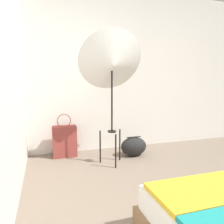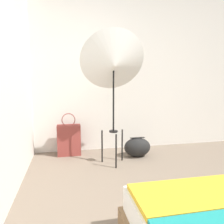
# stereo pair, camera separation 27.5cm
# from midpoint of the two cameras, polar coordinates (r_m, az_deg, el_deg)

# --- Properties ---
(wall_back) EXTENTS (8.00, 0.05, 2.60)m
(wall_back) POSITION_cam_midpoint_polar(r_m,az_deg,el_deg) (3.70, 5.32, 10.47)
(wall_back) COLOR silver
(wall_back) RESTS_ON ground_plane
(wall_side_left) EXTENTS (0.05, 8.00, 2.60)m
(wall_side_left) POSITION_cam_midpoint_polar(r_m,az_deg,el_deg) (2.16, -23.52, 11.46)
(wall_side_left) COLOR silver
(wall_side_left) RESTS_ON ground_plane
(photo_umbrella) EXTENTS (0.88, 0.59, 1.81)m
(photo_umbrella) POSITION_cam_midpoint_polar(r_m,az_deg,el_deg) (2.94, 3.14, 12.50)
(photo_umbrella) COLOR black
(photo_umbrella) RESTS_ON ground_plane
(tote_bag) EXTENTS (0.36, 0.18, 0.66)m
(tote_bag) POSITION_cam_midpoint_polar(r_m,az_deg,el_deg) (3.45, -8.93, -7.19)
(tote_bag) COLOR brown
(tote_bag) RESTS_ON ground_plane
(duffel_bag) EXTENTS (0.41, 0.29, 0.30)m
(duffel_bag) POSITION_cam_midpoint_polar(r_m,az_deg,el_deg) (3.41, 8.95, -9.08)
(duffel_bag) COLOR black
(duffel_bag) RESTS_ON ground_plane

